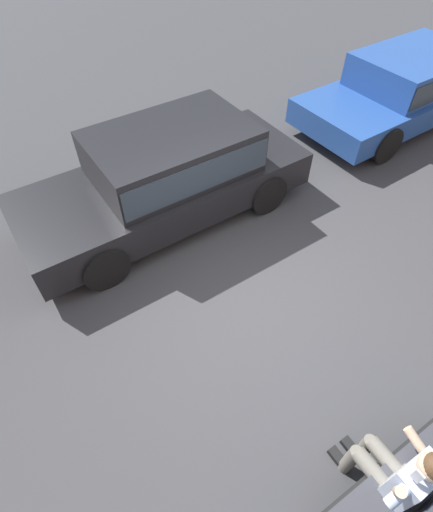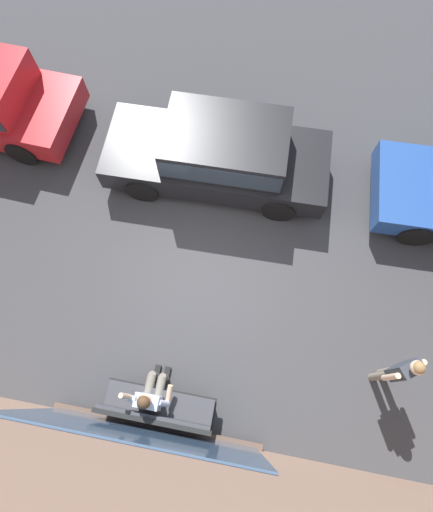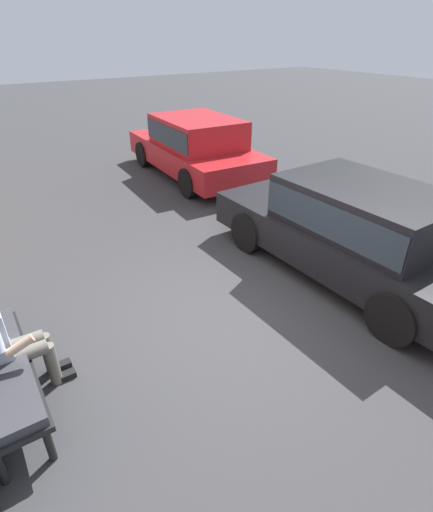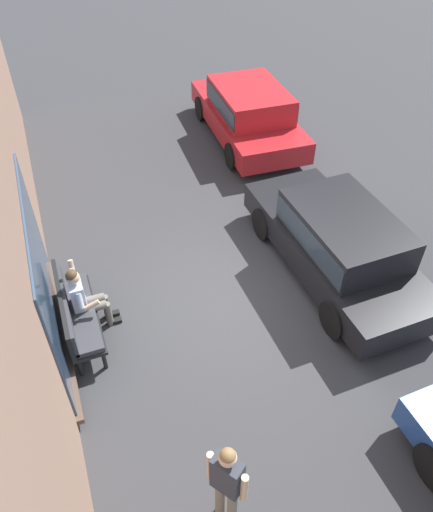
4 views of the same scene
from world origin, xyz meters
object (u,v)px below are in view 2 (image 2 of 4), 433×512
(bench, at_px, (157,411))
(parked_car_mid, at_px, (221,152))
(person_on_phone, at_px, (151,395))
(pedestrian_standing, at_px, (400,371))

(bench, distance_m, parked_car_mid, 4.91)
(person_on_phone, bearing_deg, pedestrian_standing, -164.37)
(bench, distance_m, person_on_phone, 0.29)
(bench, relative_size, parked_car_mid, 0.41)
(bench, bearing_deg, person_on_phone, -58.54)
(person_on_phone, distance_m, pedestrian_standing, 3.96)
(bench, xyz_separation_m, person_on_phone, (0.14, -0.22, 0.13))
(pedestrian_standing, bearing_deg, person_on_phone, 15.63)
(bench, distance_m, pedestrian_standing, 3.91)
(bench, xyz_separation_m, pedestrian_standing, (-3.66, -1.29, 0.44))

